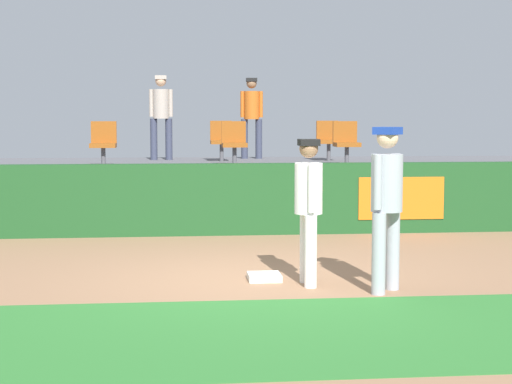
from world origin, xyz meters
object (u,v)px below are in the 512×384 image
(seat_front_left, at_px, (103,141))
(spectator_capped, at_px, (161,111))
(seat_back_center, at_px, (221,139))
(first_base, at_px, (264,277))
(seat_back_right, at_px, (328,138))
(seat_front_right, at_px, (346,141))
(player_fielder_home, at_px, (309,201))
(seat_front_center, at_px, (234,141))
(spectator_hooded, at_px, (252,112))
(player_runner_visitor, at_px, (387,197))

(seat_front_left, distance_m, spectator_capped, 2.71)
(seat_back_center, xyz_separation_m, spectator_capped, (-1.25, 0.65, 0.57))
(first_base, bearing_deg, seat_back_right, 73.29)
(seat_front_right, bearing_deg, seat_back_center, 141.45)
(first_base, distance_m, spectator_capped, 8.23)
(seat_back_center, bearing_deg, seat_back_right, 0.00)
(player_fielder_home, relative_size, seat_front_center, 2.08)
(player_fielder_home, bearing_deg, seat_back_right, 166.19)
(seat_front_left, xyz_separation_m, spectator_hooded, (3.00, 2.77, 0.55))
(seat_front_right, relative_size, seat_back_right, 1.00)
(player_fielder_home, height_order, seat_back_center, seat_back_center)
(player_fielder_home, distance_m, spectator_capped, 8.46)
(player_fielder_home, relative_size, seat_back_right, 2.08)
(spectator_hooded, relative_size, spectator_capped, 0.98)
(first_base, xyz_separation_m, seat_back_right, (2.16, 7.20, 1.52))
(seat_front_right, distance_m, seat_front_center, 2.13)
(first_base, xyz_separation_m, seat_front_right, (2.16, 5.40, 1.52))
(seat_front_left, distance_m, seat_back_right, 4.88)
(seat_back_center, relative_size, seat_front_center, 1.00)
(seat_front_right, height_order, spectator_capped, spectator_capped)
(seat_front_center, height_order, seat_back_right, same)
(seat_back_right, relative_size, spectator_hooded, 0.47)
(spectator_capped, bearing_deg, player_fielder_home, 102.03)
(player_runner_visitor, xyz_separation_m, seat_back_right, (0.85, 8.02, 0.46))
(first_base, bearing_deg, spectator_capped, 99.73)
(seat_front_left, bearing_deg, player_fielder_home, -63.43)
(player_runner_visitor, bearing_deg, seat_back_right, -143.30)
(first_base, distance_m, seat_back_center, 7.36)
(seat_back_right, xyz_separation_m, spectator_capped, (-3.51, 0.65, 0.57))
(seat_back_center, distance_m, seat_back_right, 2.26)
(seat_front_right, relative_size, spectator_hooded, 0.47)
(seat_front_right, xyz_separation_m, seat_back_right, (-0.00, 1.80, -0.00))
(player_runner_visitor, xyz_separation_m, spectator_capped, (-2.65, 8.67, 1.03))
(player_fielder_home, xyz_separation_m, seat_back_right, (1.67, 7.53, 0.55))
(seat_front_right, bearing_deg, spectator_hooded, 118.91)
(seat_back_right, distance_m, spectator_capped, 3.61)
(seat_back_center, xyz_separation_m, spectator_hooded, (0.73, 0.97, 0.55))
(seat_back_right, bearing_deg, player_fielder_home, -102.48)
(spectator_hooded, bearing_deg, player_fielder_home, 91.85)
(player_fielder_home, distance_m, seat_back_right, 7.73)
(seat_front_left, xyz_separation_m, spectator_capped, (1.03, 2.45, 0.57))
(spectator_hooded, xyz_separation_m, spectator_capped, (-1.98, -0.33, 0.02))
(player_fielder_home, xyz_separation_m, seat_front_center, (-0.46, 5.73, 0.55))
(player_runner_visitor, height_order, seat_front_center, seat_front_center)
(first_base, relative_size, seat_front_left, 0.48)
(first_base, bearing_deg, seat_back_center, 90.76)
(seat_front_center, relative_size, seat_back_right, 1.00)
(seat_back_center, height_order, seat_front_center, same)
(seat_front_right, height_order, seat_front_left, same)
(player_runner_visitor, xyz_separation_m, seat_front_left, (-3.68, 6.22, 0.46))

